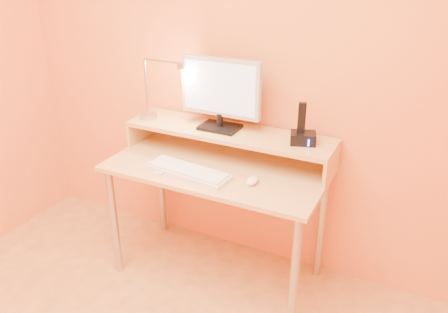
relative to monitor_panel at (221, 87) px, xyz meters
The scene contains 25 objects.
wall_back 0.21m from the monitor_panel, 71.22° to the left, with size 3.00×0.04×2.50m, color orange.
desk_leg_fl 1.00m from the monitor_panel, 140.40° to the right, with size 0.04×0.04×0.69m, color #ADACB0.
desk_leg_fr 1.06m from the monitor_panel, 34.15° to the right, with size 0.04×0.04×0.69m, color #ADACB0.
desk_leg_bl 0.92m from the monitor_panel, 169.71° to the left, with size 0.04×0.04×0.69m, color #ADACB0.
desk_leg_br 0.98m from the monitor_panel, ahead, with size 0.04×0.04×0.69m, color #ADACB0.
desk_lower 0.44m from the monitor_panel, 71.22° to the right, with size 1.20×0.60×0.03m, color tan.
shelf_riser_left 0.63m from the monitor_panel, behind, with size 0.02×0.30×0.14m, color tan.
shelf_riser_right 0.73m from the monitor_panel, ahead, with size 0.02×0.30×0.14m, color tan.
desk_shelf 0.26m from the monitor_panel, 10.41° to the right, with size 1.20×0.30×0.03m, color tan.
monitor_foot 0.23m from the monitor_panel, 90.00° to the right, with size 0.22×0.16×0.02m, color black.
monitor_neck 0.19m from the monitor_panel, 90.00° to the right, with size 0.04×0.04×0.07m, color black.
monitor_panel is the anchor object (origin of this frame).
monitor_back 0.02m from the monitor_panel, 90.00° to the left, with size 0.42×0.01×0.27m, color black.
monitor_screen 0.02m from the monitor_panel, 90.00° to the right, with size 0.43×0.00×0.28m, color #C0DBFB.
lamp_base 0.52m from the monitor_panel, behind, with size 0.10×0.10×0.03m, color #ADACB0.
lamp_post 0.47m from the monitor_panel, behind, with size 0.01×0.01×0.33m, color #ADACB0.
lamp_arm 0.36m from the monitor_panel, behind, with size 0.01×0.01×0.24m, color #ADACB0.
lamp_head 0.25m from the monitor_panel, 169.84° to the right, with size 0.04×0.04×0.03m, color #ADACB0.
lamp_bulb 0.24m from the monitor_panel, 169.84° to the right, with size 0.03×0.03×0.00m, color #FFEAC6.
phone_dock 0.53m from the monitor_panel, ahead, with size 0.13×0.10×0.06m, color black.
phone_handset 0.48m from the monitor_panel, ahead, with size 0.04×0.03×0.16m, color black.
phone_led 0.57m from the monitor_panel, ahead, with size 0.01×0.00×0.04m, color blue.
keyboard 0.50m from the monitor_panel, 97.75° to the right, with size 0.47×0.15×0.02m, color silver.
mouse 0.55m from the monitor_panel, 39.72° to the right, with size 0.05×0.10×0.03m, color white.
remote_control 0.54m from the monitor_panel, 121.83° to the right, with size 0.04×0.17×0.02m, color silver.
Camera 1 is at (1.01, -0.79, 1.80)m, focal length 36.04 mm.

